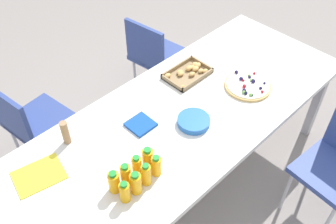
% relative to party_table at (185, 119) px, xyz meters
% --- Properties ---
extents(ground_plane, '(12.00, 12.00, 0.00)m').
position_rel_party_table_xyz_m(ground_plane, '(0.00, 0.00, -0.68)').
color(ground_plane, gray).
extents(party_table, '(2.39, 0.95, 0.74)m').
position_rel_party_table_xyz_m(party_table, '(0.00, 0.00, 0.00)').
color(party_table, silver).
rests_on(party_table, ground_plane).
extents(chair_far_right, '(0.45, 0.45, 0.83)m').
position_rel_party_table_xyz_m(chair_far_right, '(0.50, 0.83, -0.18)').
color(chair_far_right, '#33478C').
rests_on(chair_far_right, ground_plane).
extents(chair_far_left, '(0.45, 0.45, 0.83)m').
position_rel_party_table_xyz_m(chair_far_left, '(-0.65, 0.86, -0.18)').
color(chair_far_left, '#33478C').
rests_on(chair_far_left, ground_plane).
extents(juice_bottle_0, '(0.06, 0.06, 0.14)m').
position_rel_party_table_xyz_m(juice_bottle_0, '(-0.67, -0.22, 0.12)').
color(juice_bottle_0, '#FAAC14').
rests_on(juice_bottle_0, party_table).
extents(juice_bottle_1, '(0.06, 0.06, 0.14)m').
position_rel_party_table_xyz_m(juice_bottle_1, '(-0.60, -0.22, 0.12)').
color(juice_bottle_1, '#F9AD14').
rests_on(juice_bottle_1, party_table).
extents(juice_bottle_2, '(0.05, 0.05, 0.15)m').
position_rel_party_table_xyz_m(juice_bottle_2, '(-0.53, -0.22, 0.13)').
color(juice_bottle_2, '#FAAE14').
rests_on(juice_bottle_2, party_table).
extents(juice_bottle_3, '(0.06, 0.06, 0.14)m').
position_rel_party_table_xyz_m(juice_bottle_3, '(-0.45, -0.21, 0.12)').
color(juice_bottle_3, '#FAAD14').
rests_on(juice_bottle_3, party_table).
extents(juice_bottle_4, '(0.06, 0.06, 0.14)m').
position_rel_party_table_xyz_m(juice_bottle_4, '(-0.67, -0.14, 0.12)').
color(juice_bottle_4, '#FAAD14').
rests_on(juice_bottle_4, party_table).
extents(juice_bottle_5, '(0.06, 0.06, 0.14)m').
position_rel_party_table_xyz_m(juice_bottle_5, '(-0.60, -0.14, 0.12)').
color(juice_bottle_5, '#FAAD14').
rests_on(juice_bottle_5, party_table).
extents(juice_bottle_6, '(0.05, 0.05, 0.14)m').
position_rel_party_table_xyz_m(juice_bottle_6, '(-0.52, -0.14, 0.12)').
color(juice_bottle_6, '#F9AD14').
rests_on(juice_bottle_6, party_table).
extents(juice_bottle_7, '(0.06, 0.06, 0.14)m').
position_rel_party_table_xyz_m(juice_bottle_7, '(-0.45, -0.15, 0.12)').
color(juice_bottle_7, '#FAAB14').
rests_on(juice_bottle_7, party_table).
extents(fruit_pizza, '(0.31, 0.31, 0.05)m').
position_rel_party_table_xyz_m(fruit_pizza, '(0.48, -0.13, 0.07)').
color(fruit_pizza, tan).
rests_on(fruit_pizza, party_table).
extents(snack_tray, '(0.31, 0.21, 0.04)m').
position_rel_party_table_xyz_m(snack_tray, '(0.29, 0.24, 0.07)').
color(snack_tray, olive).
rests_on(snack_tray, party_table).
extents(plate_stack, '(0.20, 0.20, 0.04)m').
position_rel_party_table_xyz_m(plate_stack, '(-0.03, -0.10, 0.08)').
color(plate_stack, blue).
rests_on(plate_stack, party_table).
extents(napkin_stack, '(0.15, 0.15, 0.02)m').
position_rel_party_table_xyz_m(napkin_stack, '(-0.27, 0.11, 0.07)').
color(napkin_stack, '#194CA5').
rests_on(napkin_stack, party_table).
extents(cardboard_tube, '(0.04, 0.04, 0.16)m').
position_rel_party_table_xyz_m(cardboard_tube, '(-0.66, 0.31, 0.14)').
color(cardboard_tube, '#9E7A56').
rests_on(cardboard_tube, party_table).
extents(paper_folder, '(0.30, 0.25, 0.01)m').
position_rel_party_table_xyz_m(paper_folder, '(-0.91, 0.22, 0.06)').
color(paper_folder, yellow).
rests_on(paper_folder, party_table).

